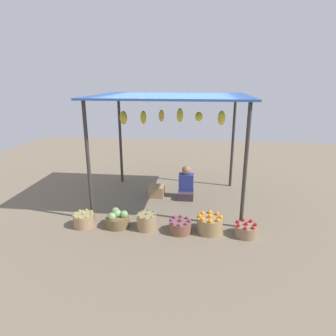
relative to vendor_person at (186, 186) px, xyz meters
The scene contains 10 objects.
ground_plane 0.49m from the vendor_person, 149.71° to the right, with size 14.00×14.00×0.00m, color #786955.
market_stall_structure 1.93m from the vendor_person, 150.69° to the right, with size 3.21×2.55×2.38m.
vendor_person is the anchor object (origin of this frame).
basket_limes 2.47m from the vendor_person, 138.78° to the right, with size 0.39×0.39×0.29m.
basket_cabbages 1.98m from the vendor_person, 127.93° to the right, with size 0.45×0.45×0.34m.
basket_green_chilies 1.73m from the vendor_person, 112.18° to the right, with size 0.37×0.37×0.32m.
basket_purple_onions 1.65m from the vendor_person, 90.54° to the right, with size 0.41×0.41×0.27m.
basket_oranges 1.66m from the vendor_person, 71.59° to the right, with size 0.47×0.47×0.35m.
basket_red_apples 2.02m from the vendor_person, 54.65° to the right, with size 0.40×0.40×0.27m.
wooden_crate_near_vendor 0.72m from the vendor_person, behind, with size 0.35×0.35×0.26m, color #A18157.
Camera 1 is at (0.65, -6.21, 2.69)m, focal length 31.06 mm.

